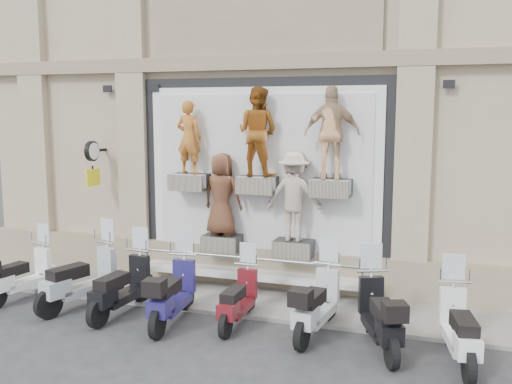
% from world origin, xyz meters
% --- Properties ---
extents(ground, '(90.00, 90.00, 0.00)m').
position_xyz_m(ground, '(0.00, 0.00, 0.00)').
color(ground, '#2B2B2E').
rests_on(ground, ground).
extents(sidewalk, '(16.00, 2.20, 0.08)m').
position_xyz_m(sidewalk, '(0.00, 2.10, 0.04)').
color(sidewalk, gray).
rests_on(sidewalk, ground).
extents(building, '(14.00, 8.60, 12.00)m').
position_xyz_m(building, '(0.00, 7.00, 6.00)').
color(building, tan).
rests_on(building, ground).
extents(shop_vitrine, '(5.60, 0.88, 4.30)m').
position_xyz_m(shop_vitrine, '(0.14, 2.73, 2.45)').
color(shop_vitrine, black).
rests_on(shop_vitrine, ground).
extents(guard_rail, '(5.06, 0.10, 0.93)m').
position_xyz_m(guard_rail, '(0.00, 2.00, 0.47)').
color(guard_rail, '#9EA0A5').
rests_on(guard_rail, ground).
extents(clock_sign_bracket, '(0.10, 0.80, 1.02)m').
position_xyz_m(clock_sign_bracket, '(-3.90, 2.47, 2.80)').
color(clock_sign_bracket, black).
rests_on(clock_sign_bracket, ground).
extents(scooter_b, '(0.81, 1.88, 1.48)m').
position_xyz_m(scooter_b, '(-4.44, 0.64, 0.74)').
color(scooter_b, white).
rests_on(scooter_b, ground).
extents(scooter_c, '(1.21, 2.16, 1.68)m').
position_xyz_m(scooter_c, '(-2.98, 0.59, 0.84)').
color(scooter_c, '#9CA4A9').
rests_on(scooter_c, ground).
extents(scooter_d, '(0.74, 1.99, 1.58)m').
position_xyz_m(scooter_d, '(-2.01, 0.48, 0.79)').
color(scooter_d, black).
rests_on(scooter_d, ground).
extents(scooter_e, '(0.76, 2.03, 1.61)m').
position_xyz_m(scooter_e, '(-0.89, 0.39, 0.81)').
color(scooter_e, navy).
rests_on(scooter_e, ground).
extents(scooter_f, '(0.52, 1.73, 1.40)m').
position_xyz_m(scooter_f, '(0.26, 0.68, 0.70)').
color(scooter_f, '#590F16').
rests_on(scooter_f, ground).
extents(scooter_g, '(0.80, 2.00, 1.58)m').
position_xyz_m(scooter_g, '(1.71, 0.68, 0.79)').
color(scooter_g, '#B6B8BE').
rests_on(scooter_g, ground).
extents(scooter_h, '(1.25, 2.05, 1.61)m').
position_xyz_m(scooter_h, '(2.80, 0.44, 0.80)').
color(scooter_h, black).
rests_on(scooter_h, ground).
extents(scooter_i, '(0.90, 2.00, 1.57)m').
position_xyz_m(scooter_i, '(4.02, 0.29, 0.78)').
color(scooter_i, white).
rests_on(scooter_i, ground).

